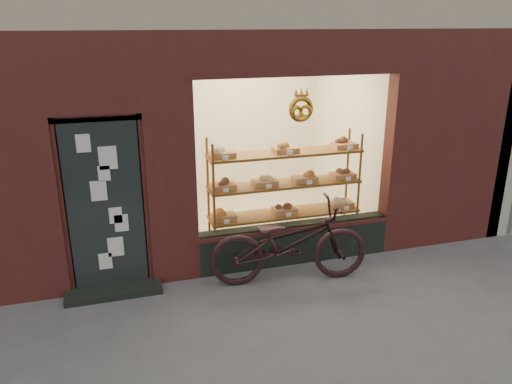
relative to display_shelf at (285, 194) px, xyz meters
name	(u,v)px	position (x,y,z in m)	size (l,w,h in m)	color
ground	(327,359)	(-0.45, -2.55, -0.85)	(90.00, 90.00, 0.00)	#4B4B4B
display_shelf	(285,194)	(0.00, 0.00, 0.00)	(2.20, 0.45, 1.70)	brown
bicycle	(289,243)	(-0.27, -0.93, -0.31)	(0.71, 2.03, 1.07)	black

